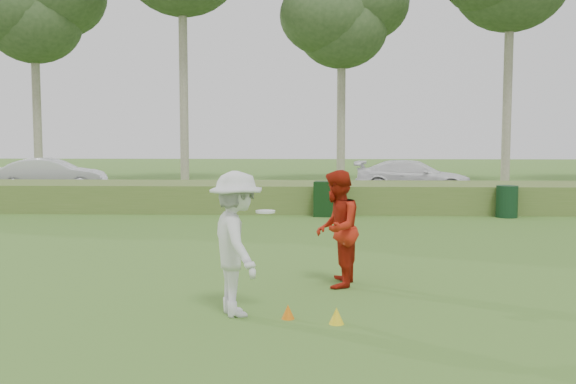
{
  "coord_description": "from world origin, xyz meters",
  "views": [
    {
      "loc": [
        0.52,
        -9.41,
        2.47
      ],
      "look_at": [
        0.0,
        4.0,
        1.3
      ],
      "focal_mm": 40.0,
      "sensor_mm": 36.0,
      "label": 1
    }
  ],
  "objects_px": {
    "cone_yellow": "(336,316)",
    "trash_bin": "(507,201)",
    "player_white": "(236,243)",
    "car_mid": "(51,176)",
    "cone_orange": "(288,312)",
    "player_red": "(337,229)",
    "utility_cabinet": "(328,199)",
    "car_right": "(414,177)"
  },
  "relations": [
    {
      "from": "cone_yellow",
      "to": "trash_bin",
      "type": "xyz_separation_m",
      "value": [
        5.6,
        11.36,
        0.37
      ]
    },
    {
      "from": "player_white",
      "to": "trash_bin",
      "type": "distance_m",
      "value": 12.99
    },
    {
      "from": "cone_yellow",
      "to": "car_mid",
      "type": "bearing_deg",
      "value": 121.79
    },
    {
      "from": "player_white",
      "to": "cone_orange",
      "type": "xyz_separation_m",
      "value": [
        0.72,
        -0.19,
        -0.9
      ]
    },
    {
      "from": "cone_orange",
      "to": "trash_bin",
      "type": "xyz_separation_m",
      "value": [
        6.25,
        11.14,
        0.39
      ]
    },
    {
      "from": "player_red",
      "to": "car_mid",
      "type": "bearing_deg",
      "value": -134.76
    },
    {
      "from": "player_white",
      "to": "car_mid",
      "type": "distance_m",
      "value": 20.53
    },
    {
      "from": "utility_cabinet",
      "to": "car_mid",
      "type": "height_order",
      "value": "car_mid"
    },
    {
      "from": "cone_yellow",
      "to": "car_mid",
      "type": "distance_m",
      "value": 21.58
    },
    {
      "from": "cone_yellow",
      "to": "car_mid",
      "type": "height_order",
      "value": "car_mid"
    },
    {
      "from": "player_red",
      "to": "utility_cabinet",
      "type": "height_order",
      "value": "player_red"
    },
    {
      "from": "trash_bin",
      "to": "car_right",
      "type": "bearing_deg",
      "value": 103.21
    },
    {
      "from": "cone_orange",
      "to": "car_right",
      "type": "xyz_separation_m",
      "value": [
        4.55,
        18.38,
        0.66
      ]
    },
    {
      "from": "utility_cabinet",
      "to": "car_mid",
      "type": "distance_m",
      "value": 13.47
    },
    {
      "from": "trash_bin",
      "to": "car_right",
      "type": "xyz_separation_m",
      "value": [
        -1.7,
        7.24,
        0.28
      ]
    },
    {
      "from": "cone_yellow",
      "to": "car_mid",
      "type": "xyz_separation_m",
      "value": [
        -11.36,
        18.33,
        0.69
      ]
    },
    {
      "from": "player_white",
      "to": "car_right",
      "type": "relative_size",
      "value": 0.41
    },
    {
      "from": "player_white",
      "to": "player_red",
      "type": "xyz_separation_m",
      "value": [
        1.44,
        1.74,
        -0.04
      ]
    },
    {
      "from": "player_red",
      "to": "trash_bin",
      "type": "height_order",
      "value": "player_red"
    },
    {
      "from": "utility_cabinet",
      "to": "car_right",
      "type": "relative_size",
      "value": 0.22
    },
    {
      "from": "player_white",
      "to": "trash_bin",
      "type": "relative_size",
      "value": 2.06
    },
    {
      "from": "player_red",
      "to": "trash_bin",
      "type": "distance_m",
      "value": 10.76
    },
    {
      "from": "player_red",
      "to": "cone_yellow",
      "type": "bearing_deg",
      "value": 7.9
    },
    {
      "from": "cone_yellow",
      "to": "utility_cabinet",
      "type": "xyz_separation_m",
      "value": [
        0.17,
        11.38,
        0.43
      ]
    },
    {
      "from": "cone_orange",
      "to": "cone_yellow",
      "type": "xyz_separation_m",
      "value": [
        0.65,
        -0.22,
        0.01
      ]
    },
    {
      "from": "player_white",
      "to": "utility_cabinet",
      "type": "xyz_separation_m",
      "value": [
        1.54,
        10.98,
        -0.46
      ]
    },
    {
      "from": "utility_cabinet",
      "to": "car_right",
      "type": "height_order",
      "value": "car_right"
    },
    {
      "from": "player_red",
      "to": "utility_cabinet",
      "type": "relative_size",
      "value": 1.78
    },
    {
      "from": "player_white",
      "to": "cone_orange",
      "type": "bearing_deg",
      "value": -126.85
    },
    {
      "from": "cone_yellow",
      "to": "utility_cabinet",
      "type": "bearing_deg",
      "value": 89.15
    },
    {
      "from": "cone_orange",
      "to": "car_mid",
      "type": "relative_size",
      "value": 0.04
    },
    {
      "from": "trash_bin",
      "to": "utility_cabinet",
      "type": "bearing_deg",
      "value": 179.77
    },
    {
      "from": "player_white",
      "to": "car_right",
      "type": "distance_m",
      "value": 18.94
    },
    {
      "from": "player_red",
      "to": "trash_bin",
      "type": "relative_size",
      "value": 1.98
    },
    {
      "from": "cone_orange",
      "to": "car_right",
      "type": "relative_size",
      "value": 0.04
    },
    {
      "from": "player_white",
      "to": "player_red",
      "type": "bearing_deg",
      "value": -62.09
    },
    {
      "from": "trash_bin",
      "to": "car_mid",
      "type": "relative_size",
      "value": 0.22
    },
    {
      "from": "trash_bin",
      "to": "car_mid",
      "type": "xyz_separation_m",
      "value": [
        -16.96,
        6.97,
        0.32
      ]
    },
    {
      "from": "utility_cabinet",
      "to": "car_mid",
      "type": "xyz_separation_m",
      "value": [
        -11.53,
        6.95,
        0.26
      ]
    },
    {
      "from": "cone_orange",
      "to": "utility_cabinet",
      "type": "bearing_deg",
      "value": 85.81
    },
    {
      "from": "car_mid",
      "to": "car_right",
      "type": "distance_m",
      "value": 15.26
    },
    {
      "from": "player_red",
      "to": "utility_cabinet",
      "type": "bearing_deg",
      "value": -170.57
    }
  ]
}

